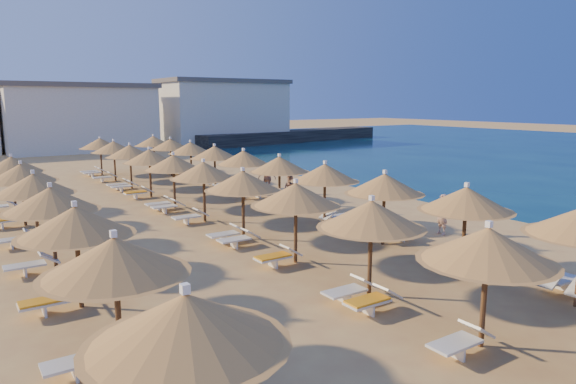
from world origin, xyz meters
TOP-DOWN VIEW (x-y plane):
  - ground at (0.00, 0.00)m, footprint 220.00×220.00m
  - jetty at (27.84, 42.35)m, footprint 30.25×8.96m
  - hotel_blocks at (3.12, 45.52)m, footprint 48.46×11.90m
  - parasol_row_east at (2.20, 4.05)m, footprint 3.01×42.83m
  - parasol_row_west at (-1.82, 4.05)m, footprint 3.01×42.83m
  - parasol_row_inland at (-8.69, 2.24)m, footprint 3.01×24.73m
  - loungers at (-1.40, 3.55)m, footprint 13.89×40.40m
  - beachgoer_a at (5.27, -1.61)m, footprint 0.49×0.66m
  - beachgoer_c at (4.28, 10.45)m, footprint 1.06×1.05m
  - beachgoer_b at (3.43, 6.72)m, footprint 0.92×0.99m

SIDE VIEW (x-z plane):
  - ground at x=0.00m, z-range 0.00..0.00m
  - loungers at x=-1.40m, z-range 0.02..0.67m
  - jetty at x=27.84m, z-range 0.00..1.50m
  - beachgoer_b at x=3.43m, z-range 0.00..1.62m
  - beachgoer_a at x=5.27m, z-range 0.00..1.66m
  - beachgoer_c at x=4.28m, z-range 0.00..1.79m
  - parasol_row_inland at x=-8.69m, z-range 0.85..3.71m
  - parasol_row_east at x=2.20m, z-range 0.85..3.71m
  - parasol_row_west at x=-1.82m, z-range 0.85..3.71m
  - hotel_blocks at x=3.12m, z-range -0.35..7.75m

